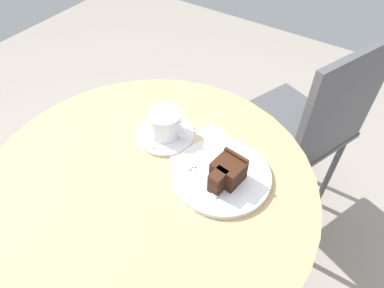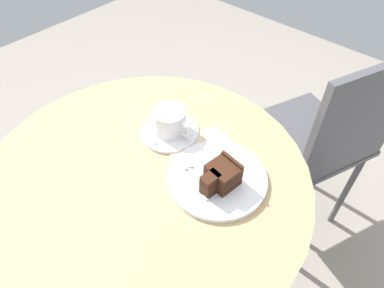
% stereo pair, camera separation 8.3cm
% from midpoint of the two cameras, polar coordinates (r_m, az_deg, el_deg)
% --- Properties ---
extents(cafe_table, '(0.80, 0.80, 0.73)m').
position_cam_midpoint_polar(cafe_table, '(0.92, -9.39, -10.53)').
color(cafe_table, tan).
rests_on(cafe_table, ground).
extents(saucer, '(0.15, 0.15, 0.01)m').
position_cam_midpoint_polar(saucer, '(0.91, -7.05, 1.48)').
color(saucer, white).
rests_on(saucer, cafe_table).
extents(coffee_cup, '(0.12, 0.09, 0.07)m').
position_cam_midpoint_polar(coffee_cup, '(0.88, -7.08, 3.34)').
color(coffee_cup, white).
rests_on(coffee_cup, saucer).
extents(teaspoon, '(0.09, 0.07, 0.00)m').
position_cam_midpoint_polar(teaspoon, '(0.92, -10.15, 1.99)').
color(teaspoon, silver).
rests_on(teaspoon, saucer).
extents(cake_plate, '(0.23, 0.23, 0.01)m').
position_cam_midpoint_polar(cake_plate, '(0.81, 2.04, -5.37)').
color(cake_plate, white).
rests_on(cake_plate, cafe_table).
extents(cake_slice, '(0.07, 0.10, 0.06)m').
position_cam_midpoint_polar(cake_slice, '(0.77, 2.79, -4.88)').
color(cake_slice, '#381E14').
rests_on(cake_slice, cake_plate).
extents(fork, '(0.13, 0.07, 0.00)m').
position_cam_midpoint_polar(fork, '(0.80, -2.24, -5.05)').
color(fork, silver).
rests_on(fork, cake_plate).
extents(napkin, '(0.24, 0.23, 0.00)m').
position_cam_midpoint_polar(napkin, '(0.86, -0.88, -1.94)').
color(napkin, beige).
rests_on(napkin, cafe_table).
extents(cafe_chair, '(0.49, 0.49, 0.88)m').
position_cam_midpoint_polar(cafe_chair, '(1.27, 16.89, 2.83)').
color(cafe_chair, '#4C4C51').
rests_on(cafe_chair, ground).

